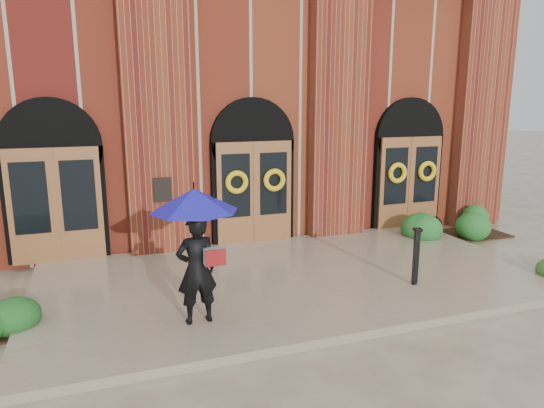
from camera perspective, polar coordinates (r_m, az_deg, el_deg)
name	(u,v)px	position (r m, az deg, el deg)	size (l,w,h in m)	color
ground	(296,285)	(9.88, 2.80, -9.44)	(90.00, 90.00, 0.00)	tan
landing	(293,278)	(9.98, 2.47, -8.74)	(10.00, 5.30, 0.15)	gray
church_building	(202,104)	(17.62, -8.22, 11.61)	(16.20, 12.53, 7.00)	maroon
man_with_umbrella	(195,230)	(7.56, -8.99, -3.06)	(1.45, 1.45, 2.17)	black
metal_post	(416,255)	(9.67, 16.59, -5.81)	(0.19, 0.19, 1.11)	black
hedge_wall_right	(455,224)	(13.98, 20.68, -2.22)	(2.72, 1.09, 0.70)	#205D23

